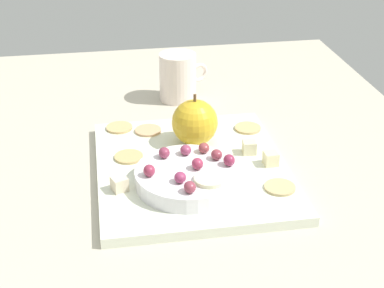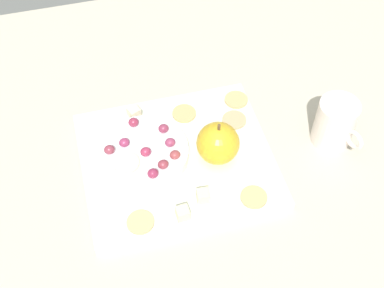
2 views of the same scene
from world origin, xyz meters
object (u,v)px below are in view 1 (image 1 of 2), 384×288
Objects in this scene: grape_1 at (190,187)px; grape_8 at (164,153)px; cracker_0 at (248,128)px; cracker_2 at (148,130)px; cracker_4 at (119,128)px; apple_slice_0 at (210,179)px; grape_5 at (217,155)px; cracker_1 at (280,187)px; grape_4 at (204,148)px; grape_6 at (180,177)px; cup at (178,77)px; grape_3 at (197,164)px; grape_0 at (229,160)px; serving_dish at (189,177)px; grape_2 at (186,150)px; apple_whole at (195,122)px; cheese_cube_1 at (119,184)px; cheese_cube_2 at (270,158)px; cheese_cube_0 at (249,147)px; platter at (192,169)px; cracker_3 at (129,157)px; grape_7 at (149,171)px.

grape_8 is (10.35, 2.29, 0.01)cm from grape_1.
cracker_0 is 17.68cm from cracker_2.
cracker_0 is 1.00× the size of cracker_4.
grape_5 is at bearing -20.36° from apple_slice_0.
cracker_1 is 2.41× the size of grape_4.
cup reaches higher than grape_6.
cracker_1 is 13.34cm from grape_4.
grape_3 is at bearing -152.57° from cracker_4.
grape_1 is 2.98cm from grape_6.
grape_8 is at bearing 35.15° from apple_slice_0.
cracker_1 is 8.51cm from grape_0.
cracker_2 is at bearing 17.00° from apple_slice_0.
grape_2 is at bearing -3.94° from serving_dish.
apple_whole is at bearing -11.77° from grape_1.
cracker_0 is at bearing -55.19° from cheese_cube_1.
grape_3 is (-20.31, -10.54, 3.14)cm from cracker_4.
cracker_2 is at bearing 29.37° from grape_5.
serving_dish reaches higher than cheese_cube_2.
cheese_cube_0 is at bearing -124.08° from cracker_2.
cracker_2 is at bearing 6.64° from grape_6.
cracker_4 is at bearing 43.13° from cracker_1.
cracker_1 is 2.41× the size of grape_5.
cracker_1 is 1.00× the size of cracker_4.
cheese_cube_2 is 1.11× the size of grape_2.
cracker_0 is 20.50cm from grape_3.
apple_whole is at bearing -16.89° from grape_6.
cracker_0 is 2.41× the size of grape_0.
serving_dish reaches higher than cracker_2.
platter is at bearing 6.54° from apple_slice_0.
grape_6 is at bearing -152.60° from cracker_3.
apple_slice_0 is at bearing -165.46° from grape_2.
grape_8 is (-1.32, 4.51, 4.11)cm from platter.
serving_dish is at bearing 146.84° from grape_4.
grape_5 is (-2.47, -1.51, 0.02)cm from grape_4.
cracker_4 is at bearing -3.06° from cheese_cube_1.
cracker_0 is at bearing -41.27° from grape_4.
cheese_cube_0 is 1.11× the size of grape_1.
cheese_cube_2 is 1.11× the size of grape_7.
grape_4 reaches higher than cracker_1.
cheese_cube_0 is at bearing -70.20° from grape_4.
cup is at bearing -21.54° from cheese_cube_1.
cracker_0 is at bearing -152.79° from cup.
grape_2 is 8.21cm from grape_6.
platter is 16.12× the size of cheese_cube_1.
grape_1 reaches higher than platter.
cracker_1 is 2.41× the size of grape_6.
serving_dish is 8.37× the size of grape_4.
grape_5 is at bearing -103.31° from grape_8.
cracker_0 is at bearing -48.27° from grape_7.
grape_6 is 38.84cm from cup.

